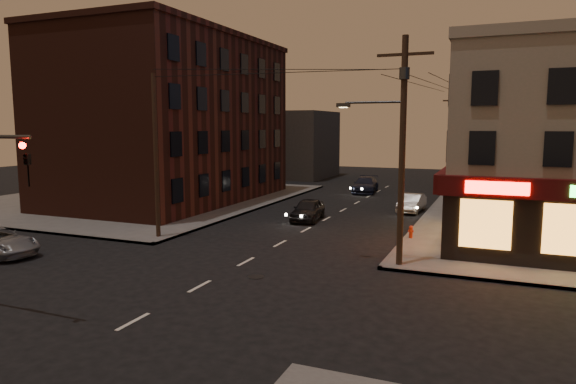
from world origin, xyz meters
The scene contains 13 objects.
ground centered at (0.00, 0.00, 0.00)m, with size 120.00×120.00×0.00m, color black.
sidewalk_nw centered at (-18.00, 19.00, 0.07)m, with size 24.00×28.00×0.15m, color #514F4C.
brick_apartment centered at (-14.50, 19.00, 6.65)m, with size 12.00×20.00×13.00m, color #411D15.
bg_building_ne_a centered at (14.00, 38.00, 3.50)m, with size 10.00×12.00×7.00m, color #3F3D3A.
bg_building_nw centered at (-13.00, 42.00, 4.00)m, with size 9.00×10.00×8.00m, color #3F3D3A.
bg_building_ne_b centered at (12.00, 52.00, 3.00)m, with size 8.00×8.00×6.00m, color #3F3D3A.
utility_pole_main centered at (6.68, 5.80, 5.76)m, with size 4.20×0.44×10.00m.
utility_pole_far centered at (6.80, 32.00, 4.65)m, with size 0.26×0.26×9.00m, color #382619.
utility_pole_west centered at (-6.80, 6.50, 4.65)m, with size 0.24×0.24×9.00m, color #382619.
sedan_near centered at (-1.02, 15.06, 0.72)m, with size 1.70×4.22×1.44m, color black.
sedan_mid centered at (4.89, 21.13, 0.66)m, with size 1.40×4.01×1.32m, color gray.
sedan_far centered at (-0.97, 30.64, 0.73)m, with size 2.05×5.05×1.47m, color #191E32.
fire_hydrant centered at (6.40, 11.46, 0.53)m, with size 0.30×0.30×0.70m.
Camera 1 is at (10.79, -16.83, 6.35)m, focal length 32.00 mm.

